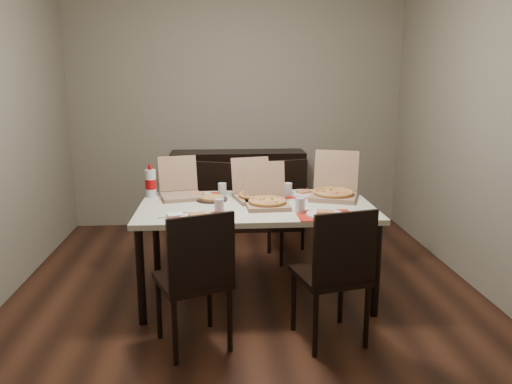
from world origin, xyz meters
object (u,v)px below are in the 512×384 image
(chair_near_right, at_px, (335,271))
(pizza_box_center, at_px, (267,199))
(sideboard, at_px, (238,190))
(chair_far_right, at_px, (290,205))
(chair_near_left, at_px, (196,275))
(dip_bowl, at_px, (270,197))
(dining_table, at_px, (256,213))
(chair_far_left, at_px, (207,208))
(soda_bottle, at_px, (151,183))

(chair_near_right, xyz_separation_m, pizza_box_center, (-0.37, 0.75, 0.29))
(sideboard, distance_m, chair_far_right, 1.05)
(chair_far_right, bearing_deg, chair_near_right, -88.29)
(chair_near_left, height_order, chair_far_right, same)
(dip_bowl, bearing_deg, dining_table, -124.56)
(dining_table, bearing_deg, chair_far_left, 115.43)
(chair_near_right, bearing_deg, chair_near_left, -179.55)
(chair_near_left, height_order, chair_near_right, same)
(dining_table, bearing_deg, dip_bowl, 55.44)
(pizza_box_center, bearing_deg, chair_near_right, -63.75)
(dining_table, distance_m, pizza_box_center, 0.15)
(chair_far_left, height_order, pizza_box_center, pizza_box_center)
(chair_far_left, bearing_deg, soda_bottle, -129.95)
(dining_table, distance_m, chair_near_right, 0.94)
(soda_bottle, bearing_deg, chair_near_left, -69.96)
(pizza_box_center, bearing_deg, chair_far_right, 71.16)
(chair_far_right, bearing_deg, sideboard, 116.69)
(dip_bowl, bearing_deg, chair_far_left, 128.84)
(sideboard, xyz_separation_m, soda_bottle, (-0.77, -1.51, 0.42))
(dip_bowl, bearing_deg, chair_near_right, -72.02)
(chair_far_right, xyz_separation_m, dip_bowl, (-0.27, -0.70, 0.25))
(dining_table, relative_size, soda_bottle, 6.57)
(chair_far_right, height_order, soda_bottle, soda_bottle)
(sideboard, distance_m, dip_bowl, 1.68)
(chair_near_left, height_order, dip_bowl, chair_near_left)
(sideboard, height_order, soda_bottle, soda_bottle)
(sideboard, height_order, chair_near_right, chair_near_right)
(chair_near_left, relative_size, chair_near_right, 1.00)
(dining_table, height_order, pizza_box_center, pizza_box_center)
(chair_near_left, xyz_separation_m, pizza_box_center, (0.51, 0.76, 0.29))
(dip_bowl, distance_m, soda_bottle, 0.99)
(pizza_box_center, bearing_deg, sideboard, 94.56)
(soda_bottle, bearing_deg, dining_table, -20.21)
(sideboard, relative_size, dip_bowl, 12.42)
(sideboard, xyz_separation_m, chair_far_left, (-0.33, -0.98, 0.06))
(dining_table, xyz_separation_m, chair_near_right, (0.45, -0.81, -0.17))
(sideboard, bearing_deg, chair_far_left, -108.53)
(chair_far_left, height_order, soda_bottle, soda_bottle)
(chair_near_left, distance_m, chair_near_right, 0.89)
(chair_near_left, relative_size, chair_far_right, 1.00)
(chair_near_left, relative_size, pizza_box_center, 2.49)
(chair_near_left, bearing_deg, dip_bowl, 60.60)
(chair_far_left, height_order, chair_far_right, same)
(chair_near_right, relative_size, chair_far_right, 1.00)
(dining_table, distance_m, soda_bottle, 0.92)
(dip_bowl, xyz_separation_m, soda_bottle, (-0.97, 0.13, 0.10))
(chair_near_right, bearing_deg, dip_bowl, 107.98)
(dip_bowl, bearing_deg, pizza_box_center, -101.71)
(chair_far_right, height_order, pizza_box_center, pizza_box_center)
(pizza_box_center, bearing_deg, dining_table, 145.94)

